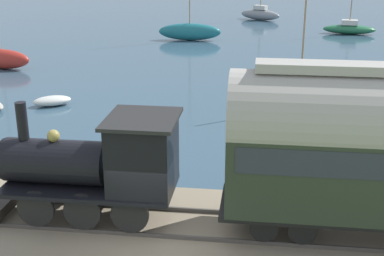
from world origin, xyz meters
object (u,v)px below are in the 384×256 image
passenger_coach (377,145)px  sailboat_white (300,95)px  sailboat_green (349,29)px  rowboat_off_pier (306,133)px  sailboat_red (1,58)px  rowboat_far_out (131,133)px  sailboat_gray (260,14)px  rowboat_near_shore (52,101)px  sailboat_teal (190,31)px  steam_locomotive (102,162)px

passenger_coach → sailboat_white: 13.98m
sailboat_green → rowboat_off_pier: (-29.71, 6.06, -0.24)m
sailboat_red → sailboat_white: (-6.77, -19.69, -0.04)m
rowboat_far_out → sailboat_gray: bearing=33.1°
sailboat_white → rowboat_off_pier: size_ratio=2.04×
rowboat_near_shore → rowboat_far_out: (-4.39, -5.34, -0.00)m
passenger_coach → sailboat_teal: size_ratio=0.94×
sailboat_teal → rowboat_near_shore: size_ratio=3.90×
sailboat_white → rowboat_near_shore: (-1.25, 12.95, -0.42)m
steam_locomotive → rowboat_near_shore: (12.47, 6.51, -2.05)m
sailboat_teal → sailboat_gray: sailboat_teal is taller
sailboat_white → rowboat_far_out: bearing=122.7°
steam_locomotive → sailboat_teal: size_ratio=0.64×
sailboat_green → sailboat_teal: bearing=116.0°
rowboat_near_shore → sailboat_gray: bearing=-45.9°
sailboat_green → passenger_coach: bearing=178.2°
rowboat_off_pier → sailboat_red: bearing=109.0°
rowboat_far_out → rowboat_off_pier: (0.95, -7.65, 0.02)m
sailboat_green → sailboat_gray: sailboat_gray is taller
sailboat_teal → steam_locomotive: bearing=-178.2°
sailboat_green → steam_locomotive: bearing=167.7°
sailboat_teal → sailboat_white: 21.38m
passenger_coach → rowboat_off_pier: size_ratio=2.91×
steam_locomotive → rowboat_far_out: steam_locomotive is taller
sailboat_white → sailboat_red: bearing=67.2°
sailboat_gray → sailboat_red: bearing=176.0°
sailboat_teal → rowboat_far_out: (-25.29, -0.80, -0.52)m
rowboat_off_pier → steam_locomotive: bearing=-166.5°
steam_locomotive → sailboat_white: bearing=-25.2°
sailboat_teal → rowboat_far_out: sailboat_teal is taller
passenger_coach → rowboat_off_pier: (9.04, 0.98, -2.90)m
sailboat_teal → rowboat_off_pier: sailboat_teal is taller
sailboat_red → sailboat_white: sailboat_red is taller
steam_locomotive → sailboat_red: size_ratio=0.69×
passenger_coach → rowboat_near_shore: (12.47, 13.96, -2.92)m
sailboat_green → rowboat_near_shore: (-26.28, 19.05, -0.25)m
sailboat_teal → rowboat_near_shore: bearing=166.2°
sailboat_gray → rowboat_far_out: bearing=-158.9°
steam_locomotive → sailboat_green: size_ratio=0.87×
sailboat_white → rowboat_off_pier: sailboat_white is taller
sailboat_teal → rowboat_far_out: bearing=-179.8°
sailboat_gray → sailboat_green: bearing=-107.2°
steam_locomotive → sailboat_red: (20.49, 13.25, -1.59)m
sailboat_green → sailboat_white: 25.77m
sailboat_teal → sailboat_gray: (14.12, -6.06, -0.11)m
sailboat_green → rowboat_far_out: (-30.67, 13.71, -0.26)m
sailboat_teal → sailboat_white: sailboat_teal is taller
rowboat_far_out → steam_locomotive: bearing=-131.0°
sailboat_red → rowboat_near_shore: size_ratio=3.62×
steam_locomotive → sailboat_white: size_ratio=0.97×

